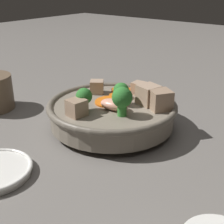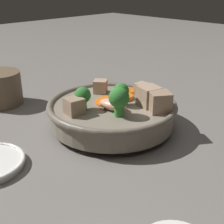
{
  "view_description": "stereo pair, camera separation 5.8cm",
  "coord_description": "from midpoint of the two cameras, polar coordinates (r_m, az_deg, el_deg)",
  "views": [
    {
      "loc": [
        -0.34,
        0.42,
        0.26
      ],
      "look_at": [
        0.0,
        0.0,
        0.03
      ],
      "focal_mm": 50.0,
      "sensor_mm": 36.0,
      "label": 1
    },
    {
      "loc": [
        -0.38,
        0.38,
        0.26
      ],
      "look_at": [
        0.0,
        0.0,
        0.03
      ],
      "focal_mm": 50.0,
      "sensor_mm": 36.0,
      "label": 2
    }
  ],
  "objects": [
    {
      "name": "ground_plane",
      "position": [
        0.6,
        2.8,
        -2.89
      ],
      "size": [
        3.0,
        3.0,
        0.0
      ],
      "primitive_type": "plane",
      "color": "slate"
    },
    {
      "name": "stirfry_bowl",
      "position": [
        0.58,
        3.01,
        0.21
      ],
      "size": [
        0.24,
        0.24,
        0.1
      ],
      "color": "slate",
      "rests_on": "ground_plane"
    }
  ]
}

